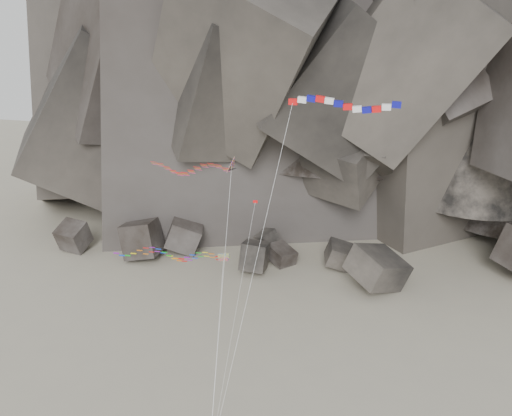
% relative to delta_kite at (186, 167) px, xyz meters
% --- Properties ---
extents(ground, '(260.00, 260.00, 0.00)m').
position_rel_delta_kite_xyz_m(ground, '(6.24, -4.53, -24.39)').
color(ground, gray).
rests_on(ground, ground).
extents(boulder_field, '(82.24, 20.14, 9.16)m').
position_rel_delta_kite_xyz_m(boulder_field, '(9.34, 28.72, -21.94)').
color(boulder_field, '#47423F').
rests_on(boulder_field, ground).
extents(delta_kite, '(12.41, 17.38, 24.82)m').
position_rel_delta_kite_xyz_m(delta_kite, '(0.00, 0.00, 0.00)').
color(delta_kite, red).
rests_on(delta_kite, ground).
extents(banner_kite, '(14.21, 14.05, 31.55)m').
position_rel_delta_kite_xyz_m(banner_kite, '(16.59, -3.28, 7.80)').
color(banner_kite, red).
rests_on(banner_kite, ground).
extents(parafoil_kite, '(16.31, 15.89, 13.81)m').
position_rel_delta_kite_xyz_m(parafoil_kite, '(-2.36, -1.54, -9.68)').
color(parafoil_kite, yellow).
rests_on(parafoil_kite, ground).
extents(pennant_kite, '(0.49, 16.68, 19.86)m').
position_rel_delta_kite_xyz_m(pennant_kite, '(7.59, -4.94, -8.91)').
color(pennant_kite, red).
rests_on(pennant_kite, ground).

